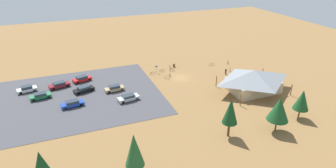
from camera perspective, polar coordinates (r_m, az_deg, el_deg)
The scene contains 27 objects.
ground at distance 73.45m, azimuth 2.42°, elevation 1.23°, with size 160.00×160.00×0.00m, color olive.
parking_lot_asphalt at distance 66.94m, azimuth -17.36°, elevation -2.43°, with size 35.72×29.74×0.05m, color #424247.
bike_pavilion at distance 68.27m, azimuth 16.62°, elevation 0.91°, with size 13.73×10.53×5.13m.
trash_bin at distance 80.23m, azimuth 1.20°, elevation 3.70°, with size 0.60×0.60×0.90m, color brown.
lot_sign at distance 75.79m, azimuth -2.32°, elevation 3.16°, with size 0.56×0.08×2.20m.
pine_east at distance 49.67m, azimuth 12.32°, elevation -5.33°, with size 2.65×2.65×7.30m.
pine_far_west at distance 59.77m, azimuth 25.09°, elevation -2.87°, with size 2.92×2.92×6.01m.
pine_far_east at distance 40.75m, azimuth -6.72°, elevation -12.90°, with size 2.75×2.75×7.25m.
pine_mideast at distance 53.61m, azimuth 21.18°, elevation -4.69°, with size 3.78×3.78×6.70m.
bicycle_silver_trailside at distance 84.41m, azimuth 11.83°, elevation 4.21°, with size 1.17×1.32×0.83m.
bicycle_yellow_near_sign at distance 72.70m, azimuth -0.15°, elevation 1.29°, with size 1.10×1.24×0.75m.
bicycle_black_front_row at distance 75.40m, azimuth -3.11°, elevation 2.16°, with size 1.77×0.48×0.79m.
bicycle_orange_edge_north at distance 78.99m, azimuth 0.46°, elevation 3.29°, with size 0.48×1.69×0.83m.
bicycle_blue_lone_west at distance 74.15m, azimuth 0.37°, elevation 1.81°, with size 0.48×1.69×0.80m.
bicycle_white_yard_front at distance 78.92m, azimuth 12.22°, elevation 2.69°, with size 0.88×1.56×0.89m.
bicycle_red_yard_right at distance 77.01m, azimuth -1.21°, elevation 2.71°, with size 1.64×0.54×0.83m.
bicycle_teal_mid_cluster at distance 77.35m, azimuth 0.71°, elevation 2.82°, with size 1.72×0.48×0.86m.
bicycle_purple_yard_left at distance 82.08m, azimuth 8.67°, elevation 3.86°, with size 1.72×0.48×0.84m.
car_silver_second_row at distance 62.57m, azimuth -7.87°, elevation -2.71°, with size 4.89×2.58×1.35m.
car_green_end_stall at distance 68.71m, azimuth -24.03°, elevation -2.16°, with size 4.57×2.42×1.36m.
car_white_aisle_side at distance 73.33m, azimuth -26.26°, elevation -0.89°, with size 4.48×2.58×1.44m.
car_blue_back_corner at distance 62.89m, azimuth -18.46°, elevation -3.71°, with size 4.78×2.28×1.36m.
car_red_by_curb at distance 74.12m, azimuth -16.73°, elevation 0.99°, with size 4.78×3.07×1.42m.
car_tan_near_entry at distance 67.30m, azimuth -10.60°, elevation -0.83°, with size 4.54×2.10×1.40m.
car_black_far_end at distance 68.55m, azimuth -16.39°, elevation -0.98°, with size 4.94×3.18×1.34m.
car_maroon_inner_stall at distance 72.52m, azimuth -20.80°, elevation -0.17°, with size 5.04×2.94×1.37m.
visitor_near_lot at distance 76.67m, azimuth 11.42°, elevation 2.52°, with size 0.36×0.36×1.73m.
Camera 1 is at (27.12, 61.54, 29.54)m, focal length 30.67 mm.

